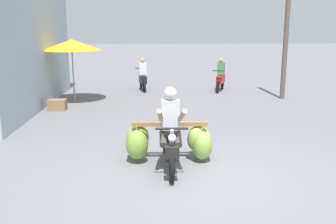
{
  "coord_description": "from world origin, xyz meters",
  "views": [
    {
      "loc": [
        -0.95,
        -6.23,
        2.63
      ],
      "look_at": [
        -0.58,
        1.52,
        0.9
      ],
      "focal_mm": 40.27,
      "sensor_mm": 36.0,
      "label": 1
    }
  ],
  "objects_px": {
    "produce_crate": "(57,105)",
    "utility_pole": "(287,20)",
    "market_umbrella_near_shop": "(72,45)",
    "motorbike_main_loaded": "(170,139)",
    "motorbike_distant_ahead_right": "(221,78)",
    "motorbike_distant_ahead_left": "(143,78)"
  },
  "relations": [
    {
      "from": "motorbike_main_loaded",
      "to": "motorbike_distant_ahead_left",
      "type": "distance_m",
      "value": 8.96
    },
    {
      "from": "produce_crate",
      "to": "utility_pole",
      "type": "height_order",
      "value": "utility_pole"
    },
    {
      "from": "motorbike_distant_ahead_left",
      "to": "market_umbrella_near_shop",
      "type": "bearing_deg",
      "value": -134.97
    },
    {
      "from": "market_umbrella_near_shop",
      "to": "utility_pole",
      "type": "xyz_separation_m",
      "value": [
        7.79,
        0.31,
        0.86
      ]
    },
    {
      "from": "market_umbrella_near_shop",
      "to": "utility_pole",
      "type": "relative_size",
      "value": 0.39
    },
    {
      "from": "motorbike_main_loaded",
      "to": "market_umbrella_near_shop",
      "type": "distance_m",
      "value": 7.38
    },
    {
      "from": "motorbike_main_loaded",
      "to": "produce_crate",
      "type": "distance_m",
      "value": 6.14
    },
    {
      "from": "motorbike_distant_ahead_left",
      "to": "motorbike_distant_ahead_right",
      "type": "relative_size",
      "value": 1.04
    },
    {
      "from": "motorbike_main_loaded",
      "to": "produce_crate",
      "type": "bearing_deg",
      "value": 124.0
    },
    {
      "from": "motorbike_main_loaded",
      "to": "motorbike_distant_ahead_right",
      "type": "distance_m",
      "value": 9.16
    },
    {
      "from": "motorbike_distant_ahead_left",
      "to": "motorbike_distant_ahead_right",
      "type": "distance_m",
      "value": 3.34
    },
    {
      "from": "market_umbrella_near_shop",
      "to": "motorbike_distant_ahead_left",
      "type": "bearing_deg",
      "value": 45.03
    },
    {
      "from": "motorbike_distant_ahead_left",
      "to": "utility_pole",
      "type": "height_order",
      "value": "utility_pole"
    },
    {
      "from": "motorbike_main_loaded",
      "to": "utility_pole",
      "type": "relative_size",
      "value": 0.32
    },
    {
      "from": "market_umbrella_near_shop",
      "to": "utility_pole",
      "type": "bearing_deg",
      "value": 2.3
    },
    {
      "from": "motorbike_distant_ahead_right",
      "to": "produce_crate",
      "type": "xyz_separation_m",
      "value": [
        -6.05,
        -3.69,
        -0.39
      ]
    },
    {
      "from": "market_umbrella_near_shop",
      "to": "produce_crate",
      "type": "height_order",
      "value": "market_umbrella_near_shop"
    },
    {
      "from": "motorbike_distant_ahead_left",
      "to": "motorbike_main_loaded",
      "type": "bearing_deg",
      "value": -85.44
    },
    {
      "from": "motorbike_distant_ahead_left",
      "to": "market_umbrella_near_shop",
      "type": "distance_m",
      "value": 3.76
    },
    {
      "from": "motorbike_distant_ahead_left",
      "to": "motorbike_distant_ahead_right",
      "type": "height_order",
      "value": "same"
    },
    {
      "from": "motorbike_distant_ahead_right",
      "to": "utility_pole",
      "type": "bearing_deg",
      "value": -44.39
    },
    {
      "from": "motorbike_distant_ahead_left",
      "to": "produce_crate",
      "type": "height_order",
      "value": "motorbike_distant_ahead_left"
    }
  ]
}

